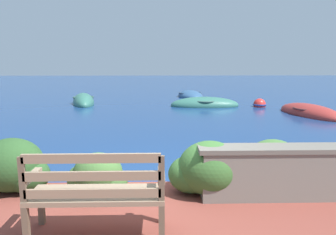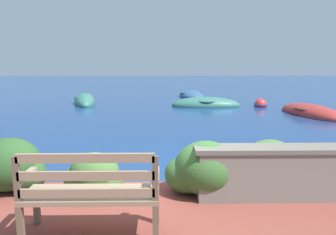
{
  "view_description": "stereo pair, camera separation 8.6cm",
  "coord_description": "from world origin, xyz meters",
  "px_view_note": "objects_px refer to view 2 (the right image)",
  "views": [
    {
      "loc": [
        0.16,
        -4.67,
        2.01
      ],
      "look_at": [
        0.43,
        5.13,
        0.3
      ],
      "focal_mm": 35.0,
      "sensor_mm": 36.0,
      "label": 1
    },
    {
      "loc": [
        0.25,
        -4.68,
        2.01
      ],
      "look_at": [
        0.43,
        5.13,
        0.3
      ],
      "focal_mm": 35.0,
      "sensor_mm": 36.0,
      "label": 2
    }
  ],
  "objects_px": {
    "rowboat_far": "(85,102)",
    "mooring_buoy": "(261,105)",
    "rowboat_nearest": "(311,113)",
    "rowboat_mid": "(206,105)",
    "rowboat_outer": "(192,96)",
    "park_bench": "(91,191)"
  },
  "relations": [
    {
      "from": "park_bench",
      "to": "rowboat_mid",
      "type": "relative_size",
      "value": 0.46
    },
    {
      "from": "rowboat_far",
      "to": "mooring_buoy",
      "type": "bearing_deg",
      "value": -113.26
    },
    {
      "from": "mooring_buoy",
      "to": "park_bench",
      "type": "bearing_deg",
      "value": -114.67
    },
    {
      "from": "park_bench",
      "to": "rowboat_outer",
      "type": "distance_m",
      "value": 15.26
    },
    {
      "from": "rowboat_nearest",
      "to": "rowboat_outer",
      "type": "height_order",
      "value": "rowboat_nearest"
    },
    {
      "from": "rowboat_outer",
      "to": "rowboat_far",
      "type": "bearing_deg",
      "value": -70.46
    },
    {
      "from": "mooring_buoy",
      "to": "rowboat_mid",
      "type": "bearing_deg",
      "value": 176.08
    },
    {
      "from": "park_bench",
      "to": "rowboat_outer",
      "type": "height_order",
      "value": "park_bench"
    },
    {
      "from": "rowboat_nearest",
      "to": "rowboat_mid",
      "type": "xyz_separation_m",
      "value": [
        -3.62,
        2.39,
        0.0
      ]
    },
    {
      "from": "rowboat_nearest",
      "to": "rowboat_far",
      "type": "relative_size",
      "value": 1.09
    },
    {
      "from": "rowboat_far",
      "to": "mooring_buoy",
      "type": "distance_m",
      "value": 8.09
    },
    {
      "from": "rowboat_nearest",
      "to": "rowboat_outer",
      "type": "distance_m",
      "value": 7.37
    },
    {
      "from": "rowboat_mid",
      "to": "mooring_buoy",
      "type": "relative_size",
      "value": 5.14
    },
    {
      "from": "rowboat_mid",
      "to": "rowboat_outer",
      "type": "bearing_deg",
      "value": 95.8
    },
    {
      "from": "rowboat_mid",
      "to": "mooring_buoy",
      "type": "height_order",
      "value": "rowboat_mid"
    },
    {
      "from": "rowboat_outer",
      "to": "rowboat_mid",
      "type": "bearing_deg",
      "value": -4.11
    },
    {
      "from": "rowboat_mid",
      "to": "park_bench",
      "type": "bearing_deg",
      "value": -101.69
    },
    {
      "from": "rowboat_nearest",
      "to": "rowboat_mid",
      "type": "height_order",
      "value": "rowboat_mid"
    },
    {
      "from": "rowboat_nearest",
      "to": "rowboat_outer",
      "type": "relative_size",
      "value": 1.29
    },
    {
      "from": "rowboat_mid",
      "to": "mooring_buoy",
      "type": "bearing_deg",
      "value": -2.24
    },
    {
      "from": "rowboat_nearest",
      "to": "mooring_buoy",
      "type": "xyz_separation_m",
      "value": [
        -1.21,
        2.23,
        0.03
      ]
    },
    {
      "from": "rowboat_far",
      "to": "rowboat_outer",
      "type": "bearing_deg",
      "value": -76.73
    }
  ]
}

